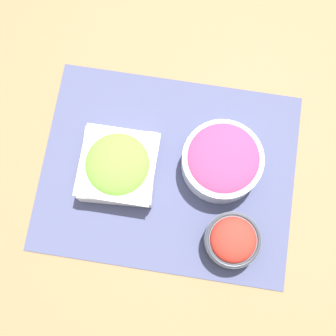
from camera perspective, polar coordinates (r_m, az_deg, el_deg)
The scene contains 5 objects.
ground_plane at distance 0.99m, azimuth -0.00°, elevation -0.45°, with size 3.00×3.00×0.00m, color olive.
placemat at distance 0.99m, azimuth -0.00°, elevation -0.42°, with size 0.53×0.42×0.00m.
lettuce_bowl at distance 0.96m, azimuth -6.09°, elevation 0.22°, with size 0.16×0.16×0.07m.
onion_bowl at distance 0.95m, azimuth 6.61°, elevation 0.87°, with size 0.16×0.16×0.08m.
tomato_bowl at distance 0.94m, azimuth 7.84°, elevation -8.73°, with size 0.11×0.11×0.07m.
Camera 1 is at (0.03, -0.22, 0.97)m, focal length 50.00 mm.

